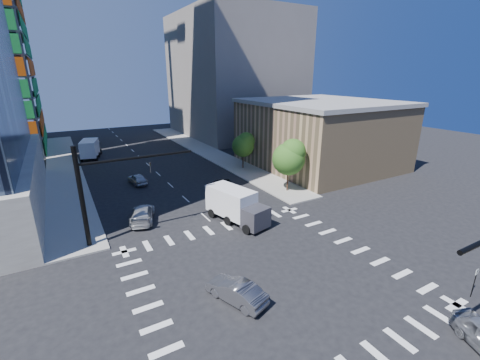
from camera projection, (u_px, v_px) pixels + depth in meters
ground at (269, 275)px, 24.59m from camera, size 160.00×160.00×0.00m
road_markings at (269, 275)px, 24.59m from camera, size 20.00×20.00×0.01m
sidewalk_ne at (206, 151)px, 63.41m from camera, size 5.00×60.00×0.15m
sidewalk_nw at (64, 169)px, 51.67m from camera, size 5.00×60.00×0.15m
commercial_building at (319, 133)px, 52.78m from camera, size 20.50×22.50×10.60m
bg_building_ne at (234, 76)px, 78.16m from camera, size 24.00×30.00×28.00m
signal_mast_nw at (99, 186)px, 27.64m from camera, size 10.20×0.40×9.00m
tree_south at (290, 157)px, 40.50m from camera, size 4.16×4.16×6.82m
tree_north at (244, 144)px, 50.75m from camera, size 3.54×3.52×5.78m
no_parking_sign at (475, 280)px, 21.76m from camera, size 0.30×0.06×2.20m
car_nb_far at (226, 186)px, 42.02m from camera, size 2.96×4.95×1.29m
car_sb_near at (143, 214)px, 33.46m from camera, size 3.82×5.83×1.57m
car_sb_mid at (137, 179)px, 44.61m from camera, size 2.21×4.42×1.45m
car_sb_cross at (236, 291)px, 21.62m from camera, size 3.07×4.77×1.49m
box_truck_near at (238, 209)px, 32.86m from camera, size 4.33×7.02×3.43m
box_truck_far at (91, 150)px, 58.39m from camera, size 4.24×6.91×3.38m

